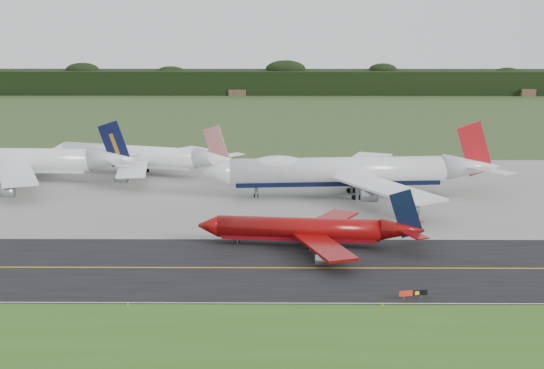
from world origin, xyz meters
The scene contains 14 objects.
ground centered at (0.00, 0.00, 0.00)m, with size 600.00×600.00×0.00m, color #2E4620.
grass_verge centered at (0.00, -35.00, 0.01)m, with size 400.00×30.00×0.01m, color #385F1C.
taxiway centered at (0.00, -4.00, 0.01)m, with size 400.00×32.00×0.02m, color black.
apron centered at (0.00, 51.00, 0.01)m, with size 400.00×78.00×0.01m, color gray.
taxiway_centreline centered at (0.00, -4.00, 0.03)m, with size 400.00×0.40×0.00m, color orange.
taxiway_edge_line centered at (0.00, -19.50, 0.03)m, with size 400.00×0.25×0.00m, color silver.
horizon_treeline centered at (0.00, 273.76, 5.47)m, with size 700.00×25.00×12.00m.
jet_ba_747 centered at (8.63, 45.88, 5.80)m, with size 67.83×55.99×17.04m.
jet_red_737 centered at (-1.41, 8.07, 3.02)m, with size 40.47×32.85×10.92m.
jet_navy_gold centered at (-71.59, 61.75, 5.05)m, with size 59.50×51.84×15.36m.
jet_star_tail centered at (-43.12, 69.89, 4.61)m, with size 51.36×41.90×13.82m.
taxiway_sign centered at (12.32, -17.99, 1.00)m, with size 4.22×0.91×1.42m.
edge_marker_left centered at (-28.76, -20.50, 0.25)m, with size 0.16×0.16×0.50m, color yellow.
edge_marker_center centered at (7.55, -20.50, 0.25)m, with size 0.16×0.16×0.50m, color yellow.
Camera 1 is at (-7.46, -121.75, 40.58)m, focal length 50.00 mm.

